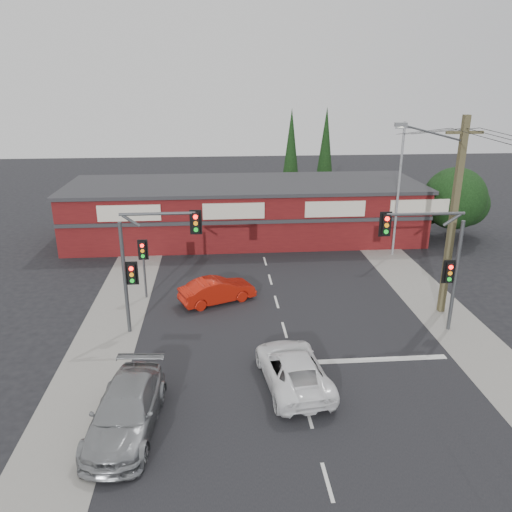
{
  "coord_description": "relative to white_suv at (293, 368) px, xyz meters",
  "views": [
    {
      "loc": [
        -3.12,
        -19.98,
        11.54
      ],
      "look_at": [
        -1.28,
        3.0,
        3.35
      ],
      "focal_mm": 35.0,
      "sensor_mm": 36.0,
      "label": 1
    }
  ],
  "objects": [
    {
      "name": "conifer_far",
      "position": [
        7.28,
        28.98,
        4.78
      ],
      "size": [
        1.8,
        1.8,
        9.25
      ],
      "color": "#2D2116",
      "rests_on": "ground"
    },
    {
      "name": "white_suv",
      "position": [
        0.0,
        0.0,
        0.0
      ],
      "size": [
        2.89,
        5.25,
        1.39
      ],
      "primitive_type": "imported",
      "rotation": [
        0.0,
        0.0,
        3.26
      ],
      "color": "white",
      "rests_on": "ground"
    },
    {
      "name": "stop_line",
      "position": [
        3.78,
        1.48,
        -0.68
      ],
      "size": [
        6.5,
        0.35,
        0.01
      ],
      "primitive_type": "cube",
      "color": "silver",
      "rests_on": "ground"
    },
    {
      "name": "ground",
      "position": [
        0.28,
        2.98,
        -0.7
      ],
      "size": [
        120.0,
        120.0,
        0.0
      ],
      "primitive_type": "plane",
      "color": "black",
      "rests_on": "ground"
    },
    {
      "name": "road_strip",
      "position": [
        0.28,
        7.98,
        -0.69
      ],
      "size": [
        14.0,
        70.0,
        0.01
      ],
      "primitive_type": "cube",
      "color": "black",
      "rests_on": "ground"
    },
    {
      "name": "steel_pole",
      "position": [
        9.28,
        14.98,
        4.01
      ],
      "size": [
        1.2,
        0.16,
        9.0
      ],
      "color": "gray",
      "rests_on": "ground"
    },
    {
      "name": "utility_pole",
      "position": [
        8.64,
        5.97,
        4.7
      ],
      "size": [
        4.38,
        0.59,
        10.0
      ],
      "color": "brown",
      "rests_on": "ground"
    },
    {
      "name": "traffic_mast_left",
      "position": [
        -6.15,
        4.99,
        3.23
      ],
      "size": [
        3.77,
        0.27,
        5.97
      ],
      "color": "#47494C",
      "rests_on": "ground"
    },
    {
      "name": "pedestal_signal",
      "position": [
        -6.92,
        8.99,
        1.71
      ],
      "size": [
        0.55,
        0.27,
        3.38
      ],
      "color": "#47494C",
      "rests_on": "ground"
    },
    {
      "name": "lane_dashes",
      "position": [
        0.28,
        4.51,
        -0.68
      ],
      "size": [
        0.12,
        40.66,
        0.01
      ],
      "color": "silver",
      "rests_on": "ground"
    },
    {
      "name": "verge_right",
      "position": [
        8.78,
        7.98,
        -0.69
      ],
      "size": [
        3.0,
        70.0,
        0.02
      ],
      "primitive_type": "cube",
      "color": "gray",
      "rests_on": "ground"
    },
    {
      "name": "verge_left",
      "position": [
        -8.22,
        7.98,
        -0.69
      ],
      "size": [
        3.0,
        70.0,
        0.02
      ],
      "primitive_type": "cube",
      "color": "gray",
      "rests_on": "ground"
    },
    {
      "name": "conifer_near",
      "position": [
        3.78,
        26.98,
        4.78
      ],
      "size": [
        1.8,
        1.8,
        9.25
      ],
      "color": "#2D2116",
      "rests_on": "ground"
    },
    {
      "name": "tree_cluster",
      "position": [
        14.97,
        18.42,
        2.2
      ],
      "size": [
        5.9,
        5.1,
        5.5
      ],
      "color": "#2D2116",
      "rests_on": "ground"
    },
    {
      "name": "traffic_mast_right",
      "position": [
        7.14,
        3.99,
        3.25
      ],
      "size": [
        3.96,
        0.27,
        5.97
      ],
      "color": "#47494C",
      "rests_on": "ground"
    },
    {
      "name": "red_sedan",
      "position": [
        -2.95,
        8.07,
        -0.02
      ],
      "size": [
        4.37,
        2.97,
        1.36
      ],
      "primitive_type": "imported",
      "rotation": [
        0.0,
        0.0,
        1.98
      ],
      "color": "#B6190B",
      "rests_on": "ground"
    },
    {
      "name": "shop_building",
      "position": [
        -0.72,
        19.97,
        1.44
      ],
      "size": [
        27.3,
        8.4,
        4.22
      ],
      "color": "#521012",
      "rests_on": "ground"
    },
    {
      "name": "silver_suv",
      "position": [
        -6.16,
        -2.29,
        0.07
      ],
      "size": [
        2.59,
        5.44,
        1.53
      ],
      "primitive_type": "imported",
      "rotation": [
        0.0,
        0.0,
        -0.08
      ],
      "color": "gray",
      "rests_on": "ground"
    }
  ]
}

